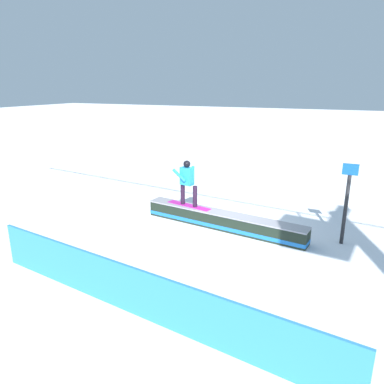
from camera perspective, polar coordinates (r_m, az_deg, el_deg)
ground_plane at (r=11.18m, az=4.79°, el=-5.75°), size 120.00×120.00×0.00m
grind_box at (r=11.09m, az=4.82°, el=-4.63°), size 5.24×1.25×0.52m
snowboarder at (r=11.37m, az=-0.73°, el=1.68°), size 1.59×0.59×1.47m
safety_fence at (r=7.11m, az=-8.78°, el=-15.37°), size 7.97×1.16×1.00m
trail_marker at (r=10.56m, az=23.22°, el=-1.50°), size 0.40×0.10×2.26m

